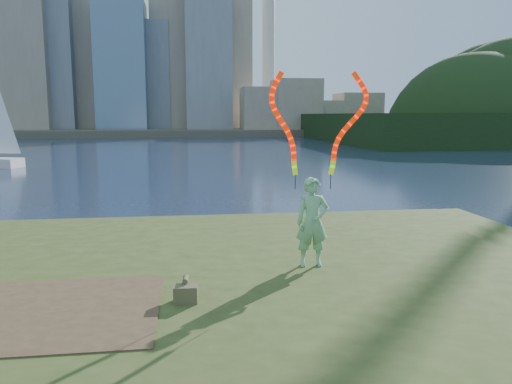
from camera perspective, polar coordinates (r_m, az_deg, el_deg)
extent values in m
plane|color=#19253F|center=(11.53, -6.94, -10.54)|extent=(320.00, 320.00, 0.00)
cube|color=#344217|center=(9.15, -6.71, -14.83)|extent=(20.00, 18.00, 0.30)
cube|color=#344217|center=(9.33, -6.78, -12.68)|extent=(17.00, 15.00, 0.30)
cube|color=#344217|center=(9.43, -6.83, -10.82)|extent=(14.00, 12.00, 0.30)
cube|color=#47331E|center=(8.51, -22.05, -12.48)|extent=(3.20, 3.00, 0.02)
cube|color=#514C3C|center=(105.93, -7.71, 6.98)|extent=(320.00, 40.00, 1.20)
imported|color=#127D1F|center=(10.00, 6.46, -3.45)|extent=(0.67, 0.45, 1.79)
cylinder|color=black|center=(9.92, 4.51, 1.17)|extent=(0.02, 0.02, 0.30)
cylinder|color=black|center=(10.06, 8.52, 1.21)|extent=(0.02, 0.02, 0.30)
cube|color=#4B4E29|center=(8.32, -8.04, -11.45)|extent=(0.40, 0.28, 0.28)
cylinder|color=#4B4E29|center=(8.43, -8.06, -9.86)|extent=(0.11, 0.26, 0.09)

